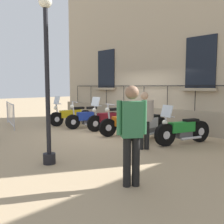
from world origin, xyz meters
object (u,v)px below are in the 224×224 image
(motorcycle_green, at_px, (183,131))
(motorcycle_yellow, at_px, (71,116))
(motorcycle_silver, at_px, (148,126))
(lamppost, at_px, (47,78))
(pedestrian_standing, at_px, (132,130))
(motorcycle_maroon, at_px, (108,119))
(motorcycle_orange, at_px, (125,123))
(pedestrian_walking, at_px, (144,117))
(motorcycle_blue, at_px, (86,119))
(crowd_barrier, at_px, (10,114))

(motorcycle_green, bearing_deg, motorcycle_yellow, -88.62)
(motorcycle_yellow, xyz_separation_m, motorcycle_silver, (-0.05, 4.31, -0.01))
(lamppost, relative_size, pedestrian_standing, 2.10)
(motorcycle_maroon, distance_m, motorcycle_orange, 1.15)
(motorcycle_silver, xyz_separation_m, lamppost, (3.82, 0.05, 1.52))
(motorcycle_maroon, height_order, pedestrian_walking, pedestrian_walking)
(motorcycle_blue, distance_m, crowd_barrier, 3.40)
(motorcycle_orange, distance_m, pedestrian_standing, 4.70)
(motorcycle_green, bearing_deg, pedestrian_walking, -18.12)
(crowd_barrier, bearing_deg, motorcycle_maroon, 122.26)
(motorcycle_silver, relative_size, motorcycle_green, 1.06)
(pedestrian_walking, bearing_deg, motorcycle_yellow, -103.44)
(motorcycle_yellow, relative_size, motorcycle_maroon, 1.13)
(motorcycle_yellow, distance_m, motorcycle_maroon, 2.20)
(motorcycle_orange, height_order, pedestrian_standing, pedestrian_standing)
(motorcycle_blue, bearing_deg, motorcycle_yellow, -92.82)
(lamppost, bearing_deg, motorcycle_blue, -139.22)
(motorcycle_orange, height_order, motorcycle_silver, motorcycle_orange)
(pedestrian_standing, bearing_deg, motorcycle_orange, -136.88)
(motorcycle_silver, distance_m, pedestrian_standing, 4.15)
(motorcycle_blue, relative_size, crowd_barrier, 0.79)
(motorcycle_orange, relative_size, motorcycle_silver, 0.96)
(motorcycle_maroon, height_order, motorcycle_silver, motorcycle_maroon)
(motorcycle_maroon, height_order, motorcycle_green, motorcycle_maroon)
(motorcycle_blue, xyz_separation_m, motorcycle_green, (-0.19, 4.38, 0.02))
(motorcycle_green, xyz_separation_m, lamppost, (3.91, -1.18, 1.53))
(motorcycle_silver, bearing_deg, motorcycle_blue, -88.14)
(motorcycle_maroon, bearing_deg, crowd_barrier, -57.74)
(motorcycle_orange, relative_size, motorcycle_green, 1.02)
(motorcycle_maroon, relative_size, pedestrian_walking, 1.17)
(motorcycle_blue, relative_size, motorcycle_silver, 0.89)
(pedestrian_standing, xyz_separation_m, pedestrian_walking, (-2.22, -1.41, -0.11))
(motorcycle_orange, xyz_separation_m, lamppost, (3.74, 1.04, 1.52))
(motorcycle_blue, bearing_deg, motorcycle_maroon, 103.50)
(motorcycle_yellow, relative_size, motorcycle_green, 1.09)
(motorcycle_maroon, xyz_separation_m, pedestrian_walking, (1.41, 2.90, 0.45))
(crowd_barrier, xyz_separation_m, pedestrian_standing, (1.28, 8.02, 0.44))
(motorcycle_green, bearing_deg, crowd_barrier, -72.06)
(motorcycle_green, bearing_deg, pedestrian_standing, 15.24)
(motorcycle_orange, bearing_deg, pedestrian_standing, 43.12)
(motorcycle_orange, xyz_separation_m, motorcycle_green, (-0.16, 2.21, -0.01))
(motorcycle_maroon, distance_m, motorcycle_green, 3.34)
(motorcycle_maroon, distance_m, motorcycle_silver, 2.12)
(motorcycle_silver, bearing_deg, lamppost, 0.70)
(pedestrian_standing, bearing_deg, motorcycle_maroon, -130.06)
(crowd_barrier, distance_m, pedestrian_walking, 6.69)
(motorcycle_maroon, relative_size, motorcycle_green, 0.96)
(motorcycle_silver, bearing_deg, motorcycle_orange, -85.59)
(pedestrian_walking, bearing_deg, motorcycle_green, 161.88)
(motorcycle_silver, xyz_separation_m, motorcycle_green, (-0.09, 1.22, -0.00))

